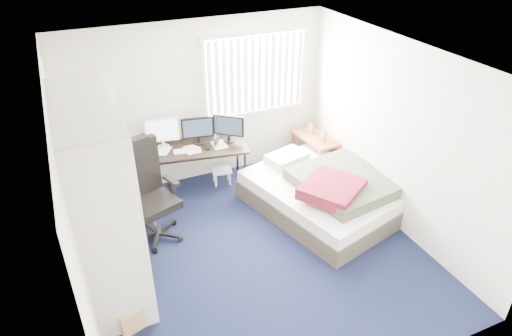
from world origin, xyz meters
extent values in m
plane|color=black|center=(0.00, 0.00, 0.00)|extent=(4.20, 4.20, 0.00)
plane|color=silver|center=(0.00, 2.10, 1.25)|extent=(4.00, 0.00, 4.00)
plane|color=silver|center=(0.00, -2.10, 1.25)|extent=(4.00, 0.00, 4.00)
plane|color=silver|center=(-2.00, 0.00, 1.25)|extent=(0.00, 4.20, 4.20)
plane|color=silver|center=(2.00, 0.00, 1.25)|extent=(0.00, 4.20, 4.20)
plane|color=white|center=(0.00, 0.00, 2.50)|extent=(4.20, 4.20, 0.00)
cube|color=white|center=(0.90, 2.08, 1.60)|extent=(1.60, 0.02, 1.20)
cube|color=beige|center=(0.90, 2.05, 2.23)|extent=(1.72, 0.06, 0.06)
cube|color=beige|center=(0.90, 2.05, 0.97)|extent=(1.72, 0.06, 0.06)
cube|color=white|center=(0.90, 2.02, 1.60)|extent=(1.60, 0.04, 1.16)
cube|color=beige|center=(-1.70, -0.60, 1.10)|extent=(0.60, 0.04, 2.20)
cube|color=beige|center=(-1.70, 1.20, 1.10)|extent=(0.60, 0.04, 2.20)
cube|color=beige|center=(-1.70, 0.30, 2.20)|extent=(0.60, 1.80, 0.04)
cube|color=beige|center=(-1.70, 0.30, 1.82)|extent=(0.56, 1.74, 0.03)
cylinder|color=silver|center=(-1.70, 0.30, 1.70)|extent=(0.03, 1.72, 0.03)
cube|color=#26262B|center=(-1.70, 0.20, 1.25)|extent=(0.38, 1.10, 0.90)
cube|color=beige|center=(-1.38, 0.75, 1.10)|extent=(0.03, 0.90, 2.20)
cube|color=white|center=(-1.70, -0.15, 1.96)|extent=(0.38, 0.30, 0.24)
cube|color=gray|center=(-1.70, 0.35, 1.95)|extent=(0.34, 0.28, 0.22)
cube|color=black|center=(-0.20, 1.73, 0.71)|extent=(1.57, 0.93, 0.04)
cylinder|color=black|center=(-0.91, 1.57, 0.34)|extent=(0.04, 0.04, 0.69)
cylinder|color=black|center=(-0.82, 2.12, 0.34)|extent=(0.04, 0.04, 0.69)
cylinder|color=black|center=(0.42, 1.34, 0.34)|extent=(0.04, 0.04, 0.69)
cylinder|color=black|center=(0.51, 1.89, 0.34)|extent=(0.04, 0.04, 0.69)
cube|color=white|center=(-0.64, 1.93, 1.01)|extent=(0.50, 0.12, 0.36)
cube|color=white|center=(-0.64, 1.93, 1.01)|extent=(0.44, 0.08, 0.31)
cube|color=black|center=(-0.13, 1.84, 0.99)|extent=(0.48, 0.11, 0.32)
cube|color=#1E2838|center=(-0.13, 1.84, 0.99)|extent=(0.42, 0.08, 0.27)
cube|color=black|center=(0.32, 1.72, 0.99)|extent=(0.48, 0.11, 0.32)
cube|color=#1E2838|center=(0.32, 1.72, 0.99)|extent=(0.42, 0.08, 0.27)
cube|color=white|center=(-0.36, 1.66, 0.74)|extent=(0.42, 0.21, 0.02)
cube|color=black|center=(-0.07, 1.61, 0.74)|extent=(0.08, 0.11, 0.02)
cylinder|color=silver|center=(0.08, 1.63, 0.81)|extent=(0.08, 0.08, 0.16)
cube|color=white|center=(-0.20, 1.73, 0.73)|extent=(0.34, 0.33, 0.00)
cube|color=black|center=(-1.08, 0.81, 0.06)|extent=(0.82, 0.82, 0.13)
cylinder|color=silver|center=(-1.08, 0.81, 0.29)|extent=(0.06, 0.06, 0.43)
cube|color=black|center=(-1.08, 0.81, 0.54)|extent=(0.69, 0.69, 0.11)
cube|color=black|center=(-1.16, 1.04, 0.97)|extent=(0.55, 0.28, 0.76)
cube|color=black|center=(-1.16, 1.04, 1.30)|extent=(0.35, 0.23, 0.17)
cube|color=black|center=(-1.35, 0.71, 0.77)|extent=(0.17, 0.31, 0.04)
cube|color=black|center=(-0.80, 0.90, 0.77)|extent=(0.17, 0.31, 0.04)
cube|color=white|center=(0.18, 1.73, 0.23)|extent=(0.34, 0.29, 0.03)
cylinder|color=white|center=(0.06, 1.67, 0.11)|extent=(0.04, 0.04, 0.22)
cylinder|color=white|center=(0.09, 1.83, 0.11)|extent=(0.04, 0.04, 0.22)
cylinder|color=white|center=(0.27, 1.63, 0.11)|extent=(0.04, 0.04, 0.22)
cylinder|color=white|center=(0.30, 1.78, 0.11)|extent=(0.04, 0.04, 0.22)
cube|color=brown|center=(1.75, 1.57, 0.56)|extent=(0.50, 0.88, 0.04)
cube|color=brown|center=(1.62, 1.17, 0.27)|extent=(0.04, 0.04, 0.54)
cube|color=brown|center=(1.54, 1.93, 0.27)|extent=(0.04, 0.04, 0.54)
cube|color=brown|center=(1.96, 1.20, 0.27)|extent=(0.04, 0.04, 0.54)
cube|color=brown|center=(1.88, 1.96, 0.27)|extent=(0.04, 0.04, 0.54)
cube|color=brown|center=(1.77, 1.38, 0.67)|extent=(0.03, 0.14, 0.18)
cube|color=brown|center=(1.74, 1.69, 0.67)|extent=(0.03, 0.14, 0.18)
cube|color=#41392F|center=(1.25, 0.49, 0.13)|extent=(2.02, 2.39, 0.27)
cube|color=white|center=(1.25, 0.49, 0.35)|extent=(1.97, 2.34, 0.19)
cube|color=silver|center=(1.06, 1.21, 0.51)|extent=(0.68, 0.54, 0.14)
cube|color=#34392B|center=(1.46, 0.28, 0.52)|extent=(1.34, 1.44, 0.18)
cube|color=#5A0F24|center=(1.14, 0.10, 0.60)|extent=(1.01, 0.99, 0.16)
cube|color=tan|center=(-1.65, -0.52, 0.13)|extent=(0.42, 0.36, 0.26)
camera|label=1|loc=(-1.82, -4.11, 3.90)|focal=32.00mm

